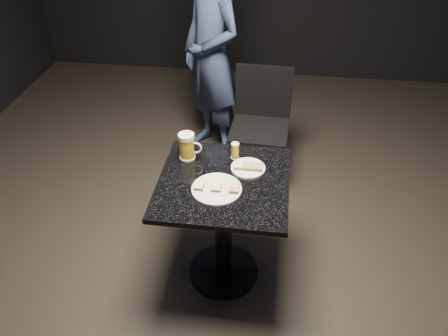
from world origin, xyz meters
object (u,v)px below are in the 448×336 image
Objects in this scene: table at (224,214)px; beer_mug at (187,146)px; plate_large at (217,189)px; beer_tumbler at (235,151)px; chair at (261,120)px; patron at (212,56)px; plate_small at (248,168)px.

table is 4.75× the size of beer_mug.
plate_large is 0.34m from beer_mug.
beer_mug is 1.61× the size of beer_tumbler.
plate_large is at bearing -101.74° from beer_tumbler.
chair is at bearing 67.33° from beer_mug.
patron is at bearing 99.73° from plate_large.
plate_small is (0.15, 0.20, 0.00)m from plate_large.
beer_tumbler is 0.92m from chair.
plate_large is 1.20m from chair.
plate_small is 0.14m from beer_tumbler.
beer_mug is at bearing -41.55° from patron.
plate_small is 1.35m from patron.
plate_large is 2.69× the size of beer_tumbler.
table is 0.37m from beer_tumbler.
beer_mug reaches higher than plate_large.
patron is at bearing 107.36° from plate_small.
plate_large is 0.15× the size of patron.
beer_tumbler is at bearing -28.86° from patron.
table is 1.09m from chair.
table is (-0.12, -0.12, -0.25)m from plate_small.
beer_mug is at bearing 169.65° from plate_small.
chair is (0.17, 1.16, -0.25)m from plate_large.
plate_small is 0.21× the size of chair.
beer_mug reaches higher than plate_small.
table is at bearing -32.58° from patron.
plate_large is 1.67× the size of beer_mug.
patron is 10.79× the size of beer_mug.
plate_small reaches higher than table.
chair is at bearing 82.40° from table.
patron reaches higher than plate_large.
beer_tumbler reaches higher than table.
plate_large reaches higher than table.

